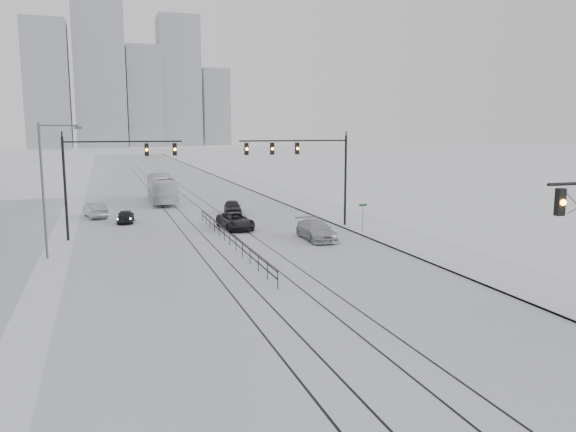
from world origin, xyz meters
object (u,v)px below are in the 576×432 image
(sedan_sb_outer, at_px, (95,210))
(sedan_nb_front, at_px, (235,221))
(sedan_sb_inner, at_px, (126,216))
(sedan_nb_right, at_px, (316,230))
(box_truck, at_px, (162,189))
(sedan_nb_far, at_px, (233,207))

(sedan_sb_outer, bearing_deg, sedan_nb_front, 126.08)
(sedan_sb_inner, height_order, sedan_nb_right, sedan_nb_right)
(sedan_nb_right, xyz_separation_m, box_truck, (-9.14, 26.81, 0.85))
(sedan_nb_right, bearing_deg, sedan_sb_outer, 134.58)
(sedan_sb_inner, bearing_deg, sedan_nb_front, 150.35)
(sedan_sb_inner, relative_size, sedan_nb_front, 0.71)
(sedan_sb_outer, distance_m, sedan_nb_front, 15.65)
(sedan_sb_inner, xyz_separation_m, sedan_sb_outer, (-2.67, 4.18, 0.13))
(sedan_nb_right, distance_m, sedan_nb_far, 15.63)
(sedan_nb_front, xyz_separation_m, sedan_nb_right, (4.92, -6.63, 0.05))
(sedan_sb_inner, distance_m, sedan_sb_outer, 4.96)
(sedan_nb_front, bearing_deg, box_truck, 97.65)
(sedan_nb_right, distance_m, box_truck, 28.34)
(sedan_sb_outer, height_order, sedan_nb_front, sedan_sb_outer)
(sedan_nb_right, height_order, sedan_nb_far, sedan_nb_right)
(sedan_sb_outer, height_order, box_truck, box_truck)
(box_truck, bearing_deg, sedan_sb_inner, 72.55)
(sedan_sb_inner, height_order, sedan_nb_front, sedan_nb_front)
(sedan_nb_front, relative_size, sedan_nb_far, 1.23)
(sedan_sb_outer, xyz_separation_m, sedan_nb_far, (13.27, -1.88, -0.05))
(sedan_sb_inner, bearing_deg, sedan_sb_outer, -51.54)
(sedan_nb_far, bearing_deg, sedan_sb_outer, -179.19)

